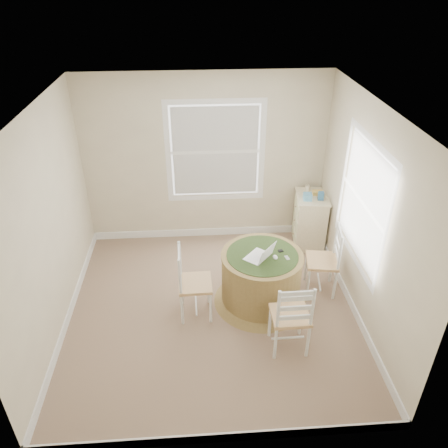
{
  "coord_description": "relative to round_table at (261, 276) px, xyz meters",
  "views": [
    {
      "loc": [
        -0.15,
        -4.22,
        3.85
      ],
      "look_at": [
        0.18,
        0.45,
        1.01
      ],
      "focal_mm": 35.0,
      "sensor_mm": 36.0,
      "label": 1
    }
  ],
  "objects": [
    {
      "name": "phone",
      "position": [
        0.29,
        -0.09,
        0.33
      ],
      "size": [
        0.06,
        0.1,
        0.02
      ],
      "primitive_type": "cube",
      "rotation": [
        0.0,
        0.0,
        0.22
      ],
      "color": "#B7BABF",
      "rests_on": "round_table"
    },
    {
      "name": "keys",
      "position": [
        0.24,
        0.06,
        0.34
      ],
      "size": [
        0.07,
        0.06,
        0.02
      ],
      "primitive_type": "cube",
      "rotation": [
        0.0,
        0.0,
        0.22
      ],
      "color": "black",
      "rests_on": "round_table"
    },
    {
      "name": "box_yellow",
      "position": [
        1.03,
        1.36,
        0.46
      ],
      "size": [
        0.16,
        0.12,
        0.06
      ],
      "primitive_type": "cube",
      "rotation": [
        0.0,
        0.0,
        -0.11
      ],
      "color": "#E9BA52",
      "rests_on": "corner_chest"
    },
    {
      "name": "room",
      "position": [
        -0.47,
        0.02,
        0.9
      ],
      "size": [
        3.64,
        3.64,
        2.64
      ],
      "color": "#92765D",
      "rests_on": "ground"
    },
    {
      "name": "laptop",
      "position": [
        -0.04,
        -0.06,
        0.36
      ],
      "size": [
        0.42,
        0.42,
        0.22
      ],
      "rotation": [
        0.0,
        0.0,
        4.01
      ],
      "color": "white",
      "rests_on": "round_table"
    },
    {
      "name": "tissue_box",
      "position": [
        0.83,
        1.19,
        0.48
      ],
      "size": [
        0.13,
        0.13,
        0.1
      ],
      "primitive_type": "cube",
      "rotation": [
        0.0,
        0.0,
        -0.11
      ],
      "color": "#5DABD5",
      "rests_on": "corner_chest"
    },
    {
      "name": "chair_near",
      "position": [
        0.21,
        -0.8,
        0.07
      ],
      "size": [
        0.43,
        0.41,
        0.95
      ],
      "primitive_type": null,
      "rotation": [
        0.0,
        0.0,
        3.16
      ],
      "color": "white",
      "rests_on": "ground"
    },
    {
      "name": "round_table",
      "position": [
        0.0,
        0.0,
        0.0
      ],
      "size": [
        1.21,
        1.21,
        0.74
      ],
      "rotation": [
        0.0,
        0.0,
        0.22
      ],
      "color": "olive",
      "rests_on": "ground"
    },
    {
      "name": "chair_left",
      "position": [
        -0.84,
        -0.17,
        0.07
      ],
      "size": [
        0.41,
        0.43,
        0.95
      ],
      "primitive_type": null,
      "rotation": [
        0.0,
        0.0,
        1.59
      ],
      "color": "white",
      "rests_on": "ground"
    },
    {
      "name": "corner_chest",
      "position": [
        0.94,
        1.31,
        0.02
      ],
      "size": [
        0.54,
        0.67,
        0.84
      ],
      "rotation": [
        0.0,
        0.0,
        -0.11
      ],
      "color": "#F6E2B8",
      "rests_on": "ground"
    },
    {
      "name": "cup_cream",
      "position": [
        0.9,
        1.5,
        0.48
      ],
      "size": [
        0.07,
        0.07,
        0.09
      ],
      "primitive_type": "cylinder",
      "color": "beige",
      "rests_on": "corner_chest"
    },
    {
      "name": "chair_right",
      "position": [
        0.83,
        0.18,
        0.07
      ],
      "size": [
        0.46,
        0.48,
        0.95
      ],
      "primitive_type": null,
      "rotation": [
        0.0,
        0.0,
        -1.73
      ],
      "color": "white",
      "rests_on": "ground"
    },
    {
      "name": "mouse",
      "position": [
        0.15,
        -0.07,
        0.34
      ],
      "size": [
        0.08,
        0.1,
        0.03
      ],
      "primitive_type": "ellipsoid",
      "rotation": [
        0.0,
        0.0,
        0.22
      ],
      "color": "white",
      "rests_on": "round_table"
    },
    {
      "name": "box_blue",
      "position": [
        1.04,
        1.19,
        0.49
      ],
      "size": [
        0.09,
        0.09,
        0.12
      ],
      "primitive_type": "cube",
      "rotation": [
        0.0,
        0.0,
        -0.11
      ],
      "color": "teal",
      "rests_on": "corner_chest"
    }
  ]
}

